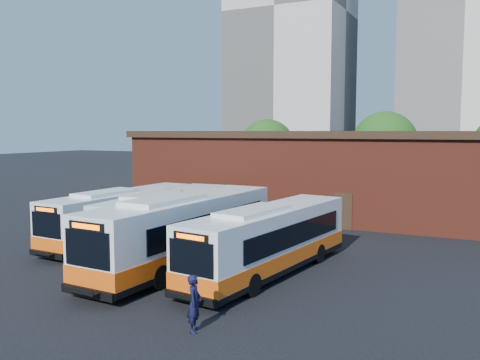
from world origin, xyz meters
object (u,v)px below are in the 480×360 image
at_px(bus_west, 123,218).
at_px(bus_east, 269,242).
at_px(transit_worker, 195,303).
at_px(bus_midwest, 166,221).
at_px(bus_mideast, 185,234).

distance_m(bus_west, bus_east, 10.48).
relative_size(bus_west, bus_east, 0.98).
bearing_deg(transit_worker, bus_midwest, 20.61).
height_order(bus_midwest, transit_worker, bus_midwest).
relative_size(bus_mideast, transit_worker, 6.93).
bearing_deg(bus_midwest, bus_mideast, -48.33).
bearing_deg(transit_worker, bus_mideast, 16.65).
xyz_separation_m(bus_west, transit_worker, (10.61, -9.63, -0.48)).
relative_size(bus_mideast, bus_east, 1.10).
bearing_deg(bus_midwest, transit_worker, -55.14).
bearing_deg(bus_midwest, bus_west, -179.19).
bearing_deg(bus_east, bus_midwest, 167.60).
xyz_separation_m(bus_east, transit_worker, (0.42, -7.16, -0.50)).
bearing_deg(bus_west, bus_east, -10.56).
bearing_deg(transit_worker, bus_west, 30.09).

